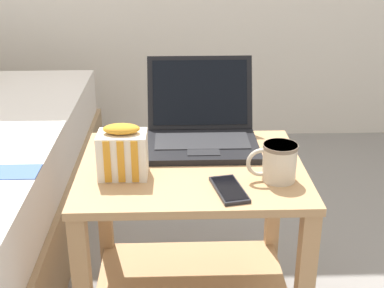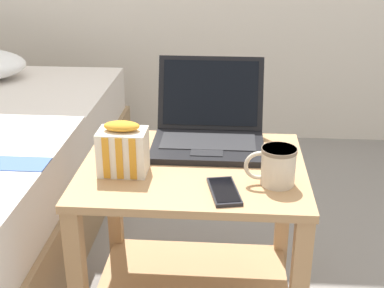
{
  "view_description": "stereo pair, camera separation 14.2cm",
  "coord_description": "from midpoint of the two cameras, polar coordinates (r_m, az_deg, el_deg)",
  "views": [
    {
      "loc": [
        -0.05,
        -1.35,
        1.18
      ],
      "look_at": [
        0.0,
        -0.04,
        0.63
      ],
      "focal_mm": 50.0,
      "sensor_mm": 36.0,
      "label": 1
    },
    {
      "loc": [
        0.1,
        -1.34,
        1.18
      ],
      "look_at": [
        0.0,
        -0.04,
        0.63
      ],
      "focal_mm": 50.0,
      "sensor_mm": 36.0,
      "label": 2
    }
  ],
  "objects": [
    {
      "name": "snack_bag",
      "position": [
        1.42,
        -10.26,
        -0.98
      ],
      "size": [
        0.13,
        0.09,
        0.15
      ],
      "color": "silver",
      "rests_on": "bedside_table"
    },
    {
      "name": "laptop",
      "position": [
        1.62,
        -1.49,
        1.69
      ],
      "size": [
        0.33,
        0.32,
        0.23
      ],
      "color": "black",
      "rests_on": "bedside_table"
    },
    {
      "name": "mug_front_left",
      "position": [
        1.39,
        6.33,
        -1.82
      ],
      "size": [
        0.13,
        0.09,
        0.1
      ],
      "color": "beige",
      "rests_on": "bedside_table"
    },
    {
      "name": "bedside_table",
      "position": [
        1.58,
        -2.65,
        -8.86
      ],
      "size": [
        0.62,
        0.51,
        0.55
      ],
      "color": "tan",
      "rests_on": "ground_plane"
    },
    {
      "name": "cell_phone",
      "position": [
        1.34,
        0.97,
        -4.94
      ],
      "size": [
        0.09,
        0.16,
        0.01
      ],
      "color": "black",
      "rests_on": "bedside_table"
    }
  ]
}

